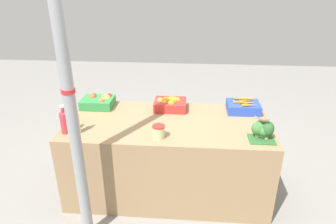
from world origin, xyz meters
TOP-DOWN VIEW (x-y plane):
  - ground_plane at (0.00, 0.00)m, footprint 10.00×10.00m
  - market_table at (0.00, 0.00)m, footprint 1.96×0.94m
  - support_pole at (-0.64, -0.71)m, footprint 0.10×0.10m
  - apple_crate at (-0.77, 0.31)m, footprint 0.33×0.27m
  - orange_crate at (-0.00, 0.30)m, footprint 0.33×0.27m
  - carrot_crate at (0.76, 0.30)m, footprint 0.33×0.27m
  - broccoli_pile at (0.83, -0.26)m, footprint 0.22×0.18m
  - juice_bottle_ruby at (-0.90, -0.30)m, footprint 0.08×0.08m
  - juice_bottle_cloudy at (-0.79, -0.30)m, footprint 0.06×0.06m
  - pickle_jar at (-0.06, -0.33)m, footprint 0.11×0.11m
  - sparrow_bird at (0.82, -0.30)m, footprint 0.12×0.08m

SIDE VIEW (x-z plane):
  - ground_plane at x=0.00m, z-range 0.00..0.00m
  - market_table at x=0.00m, z-range 0.00..0.79m
  - carrot_crate at x=0.76m, z-range 0.78..0.90m
  - apple_crate at x=-0.77m, z-range 0.78..0.91m
  - pickle_jar at x=-0.06m, z-range 0.79..0.91m
  - orange_crate at x=0.00m, z-range 0.78..0.92m
  - broccoli_pile at x=0.83m, z-range 0.79..0.96m
  - juice_bottle_ruby at x=-0.90m, z-range 0.77..1.03m
  - juice_bottle_cloudy at x=-0.79m, z-range 0.77..1.04m
  - sparrow_bird at x=0.82m, z-range 0.96..1.01m
  - support_pole at x=-0.64m, z-range 0.00..2.56m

